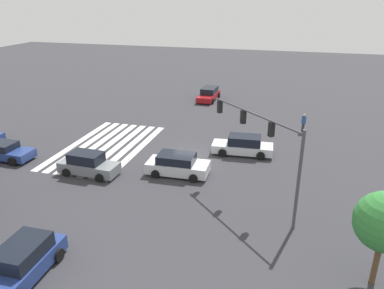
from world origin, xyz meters
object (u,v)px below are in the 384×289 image
(traffic_signal_mast, at_px, (264,138))
(car_3, at_px, (178,165))
(car_6, at_px, (209,94))
(pedestrian, at_px, (304,122))
(car_4, at_px, (243,146))
(car_1, at_px, (22,262))
(car_2, at_px, (88,164))
(car_0, at_px, (5,151))

(traffic_signal_mast, height_order, car_3, traffic_signal_mast)
(car_6, xyz_separation_m, pedestrian, (9.11, 11.23, 0.31))
(car_6, height_order, pedestrian, pedestrian)
(car_4, bearing_deg, car_1, 61.79)
(car_2, xyz_separation_m, car_4, (-6.65, 10.17, -0.02))
(car_4, bearing_deg, pedestrian, -128.98)
(car_2, bearing_deg, pedestrian, 44.53)
(car_6, bearing_deg, traffic_signal_mast, 22.56)
(pedestrian, bearing_deg, car_4, 11.16)
(car_3, distance_m, car_6, 20.90)
(car_1, xyz_separation_m, car_3, (-12.02, 3.57, -0.05))
(car_6, bearing_deg, car_0, -25.22)
(traffic_signal_mast, height_order, car_4, traffic_signal_mast)
(car_2, relative_size, pedestrian, 2.44)
(car_2, bearing_deg, car_4, 35.70)
(car_1, xyz_separation_m, pedestrian, (-23.65, 12.24, 0.24))
(car_3, relative_size, pedestrian, 2.49)
(car_3, xyz_separation_m, pedestrian, (-11.63, 8.66, 0.29))
(car_0, bearing_deg, car_3, 5.38)
(car_1, height_order, car_2, car_1)
(traffic_signal_mast, bearing_deg, car_3, 21.86)
(car_4, bearing_deg, car_2, 29.02)
(car_4, height_order, pedestrian, pedestrian)
(car_1, height_order, car_3, car_1)
(car_1, distance_m, car_4, 18.55)
(car_0, relative_size, car_4, 0.87)
(traffic_signal_mast, xyz_separation_m, car_4, (-7.54, -2.15, -3.65))
(pedestrian, bearing_deg, car_0, -14.53)
(car_2, distance_m, car_3, 6.41)
(traffic_signal_mast, xyz_separation_m, car_1, (9.40, -9.72, -3.61))
(pedestrian, bearing_deg, car_3, 9.31)
(car_2, bearing_deg, car_3, 18.16)
(car_3, bearing_deg, car_6, 95.23)
(traffic_signal_mast, bearing_deg, car_4, -29.09)
(car_2, height_order, car_4, car_2)
(traffic_signal_mast, distance_m, car_6, 25.21)
(car_4, distance_m, pedestrian, 8.18)
(traffic_signal_mast, xyz_separation_m, pedestrian, (-14.25, 2.52, -3.37))
(car_2, distance_m, car_4, 12.15)
(car_0, height_order, pedestrian, pedestrian)
(car_0, distance_m, pedestrian, 25.88)
(car_0, height_order, car_4, car_4)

